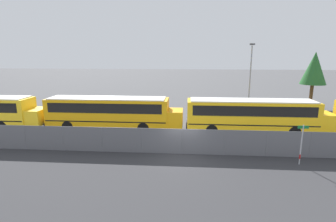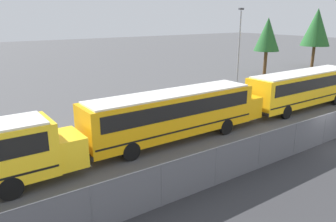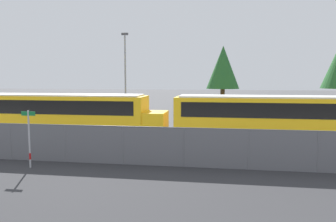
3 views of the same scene
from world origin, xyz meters
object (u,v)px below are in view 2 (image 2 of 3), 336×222
at_px(tree_0, 317,27).
at_px(tree_1, 267,35).
at_px(school_bus_4, 305,86).
at_px(school_bus_3, 176,111).
at_px(light_pole, 239,45).

height_order(tree_0, tree_1, tree_0).
bearing_deg(tree_1, school_bus_4, -129.95).
relative_size(school_bus_3, tree_0, 1.50).
distance_m(school_bus_3, tree_1, 27.20).
height_order(school_bus_3, light_pole, light_pole).
relative_size(school_bus_4, tree_0, 1.50).
bearing_deg(light_pole, school_bus_4, -99.54).
distance_m(school_bus_3, school_bus_4, 13.37).
xyz_separation_m(tree_0, tree_1, (-11.46, -0.22, -0.70)).
bearing_deg(tree_0, light_pole, -169.52).
bearing_deg(school_bus_4, school_bus_3, 179.16).
bearing_deg(school_bus_4, tree_1, 50.05).
bearing_deg(school_bus_4, light_pole, 80.46).
xyz_separation_m(light_pole, tree_1, (9.06, 3.58, 0.66)).
xyz_separation_m(school_bus_3, school_bus_4, (13.37, -0.20, 0.00)).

